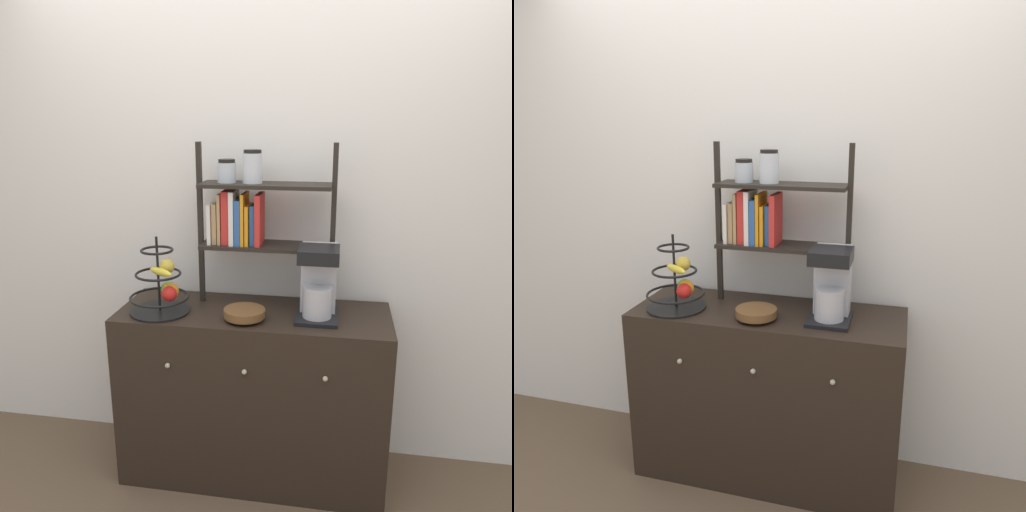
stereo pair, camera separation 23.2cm
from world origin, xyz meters
The scene contains 7 objects.
ground_plane centered at (0.00, 0.00, 0.00)m, with size 12.00×12.00×0.00m, color brown.
wall_back centered at (0.00, 0.52, 1.30)m, with size 7.00×0.05×2.60m, color silver.
sideboard centered at (0.00, 0.24, 0.44)m, with size 1.30×0.49×0.89m.
coffee_maker centered at (0.31, 0.22, 1.06)m, with size 0.19×0.23×0.34m.
fruit_stand centered at (-0.42, 0.15, 1.01)m, with size 0.29×0.29×0.37m.
wooden_bowl centered at (-0.02, 0.13, 0.92)m, with size 0.19×0.19×0.05m.
shelf_hutch centered at (-0.05, 0.34, 1.35)m, with size 0.67×0.20×0.79m.
Camera 1 is at (0.39, -1.98, 1.77)m, focal length 35.00 mm.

